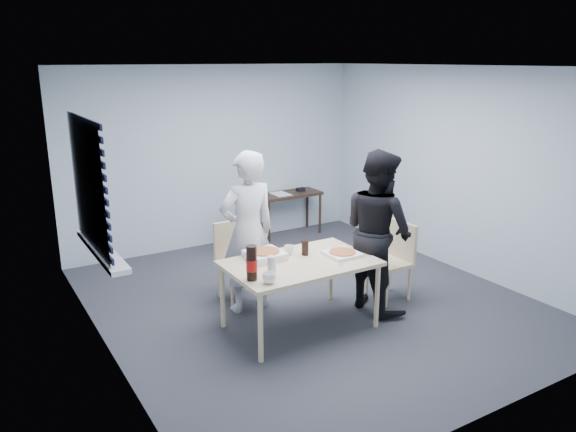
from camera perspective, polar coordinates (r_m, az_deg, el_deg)
room at (r=5.58m, az=-19.25°, el=2.03°), size 5.00×5.00×5.00m
dining_table at (r=5.66m, az=1.23°, el=-5.20°), size 1.47×0.93×0.72m
chair_far at (r=6.46m, az=-5.41°, el=-3.94°), size 0.42×0.42×0.89m
chair_right at (r=6.53m, az=10.84°, el=-3.93°), size 0.42×0.42×0.89m
person_white at (r=6.02m, az=-4.12°, el=-1.65°), size 0.65×0.42×1.77m
person_black at (r=6.13m, az=9.13°, el=-1.49°), size 0.47×0.86×1.77m
side_table at (r=8.70m, az=0.09°, el=1.86°), size 1.01×0.45×0.67m
stool at (r=7.85m, az=-3.98°, el=-1.49°), size 0.34×0.34×0.47m
backpack at (r=7.75m, az=-3.98°, el=0.81°), size 0.32×0.23×0.45m
pizza_box_a at (r=5.70m, az=-2.37°, el=-3.96°), size 0.35×0.35×0.09m
pizza_box_b at (r=5.82m, az=5.53°, el=-3.81°), size 0.33×0.33×0.05m
mug_a at (r=5.10m, az=-1.92°, el=-6.32°), size 0.17×0.17×0.10m
mug_b at (r=5.83m, az=0.11°, el=-3.47°), size 0.10×0.10×0.09m
cola_glass at (r=5.80m, az=1.75°, el=-3.22°), size 0.08×0.08×0.16m
soda_bottle at (r=5.14m, az=-3.71°, el=-4.84°), size 0.10×0.10×0.33m
plastic_cups at (r=5.25m, az=-1.67°, el=-5.10°), size 0.10×0.10×0.19m
rubber_band at (r=5.57m, az=5.41°, el=-4.97°), size 0.06×0.06×0.00m
papers at (r=8.61m, az=-0.76°, el=2.25°), size 0.30×0.37×0.01m
black_box at (r=8.80m, az=1.29°, el=2.71°), size 0.15×0.13×0.05m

